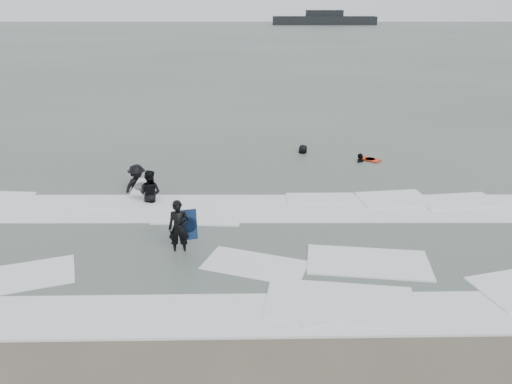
{
  "coord_description": "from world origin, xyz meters",
  "views": [
    {
      "loc": [
        -0.03,
        -10.93,
        7.31
      ],
      "look_at": [
        0.0,
        5.0,
        1.1
      ],
      "focal_mm": 35.0,
      "sensor_mm": 36.0,
      "label": 1
    }
  ],
  "objects_px": {
    "surfer_breaker": "(138,191)",
    "surfer_right_far": "(303,154)",
    "surfer_centre": "(180,253)",
    "surfer_wading": "(151,203)",
    "vessel_horizon": "(324,20)",
    "surfer_right_near": "(360,163)"
  },
  "relations": [
    {
      "from": "surfer_centre",
      "to": "vessel_horizon",
      "type": "bearing_deg",
      "value": 77.14
    },
    {
      "from": "vessel_horizon",
      "to": "surfer_wading",
      "type": "bearing_deg",
      "value": -100.11
    },
    {
      "from": "surfer_right_far",
      "to": "vessel_horizon",
      "type": "bearing_deg",
      "value": -142.62
    },
    {
      "from": "surfer_centre",
      "to": "surfer_wading",
      "type": "relative_size",
      "value": 0.94
    },
    {
      "from": "surfer_centre",
      "to": "surfer_right_far",
      "type": "bearing_deg",
      "value": 61.94
    },
    {
      "from": "surfer_centre",
      "to": "surfer_right_far",
      "type": "xyz_separation_m",
      "value": [
        4.7,
        10.39,
        0.0
      ]
    },
    {
      "from": "surfer_wading",
      "to": "surfer_right_near",
      "type": "bearing_deg",
      "value": -134.88
    },
    {
      "from": "surfer_centre",
      "to": "surfer_breaker",
      "type": "xyz_separation_m",
      "value": [
        -2.47,
        5.31,
        0.0
      ]
    },
    {
      "from": "surfer_centre",
      "to": "surfer_right_near",
      "type": "height_order",
      "value": "surfer_centre"
    },
    {
      "from": "surfer_right_far",
      "to": "surfer_right_near",
      "type": "bearing_deg",
      "value": 107.33
    },
    {
      "from": "surfer_centre",
      "to": "vessel_horizon",
      "type": "xyz_separation_m",
      "value": [
        22.16,
        137.83,
        1.49
      ]
    },
    {
      "from": "surfer_breaker",
      "to": "surfer_right_far",
      "type": "xyz_separation_m",
      "value": [
        7.16,
        5.07,
        0.0
      ]
    },
    {
      "from": "surfer_wading",
      "to": "surfer_right_near",
      "type": "distance_m",
      "value": 10.28
    },
    {
      "from": "surfer_centre",
      "to": "surfer_breaker",
      "type": "relative_size",
      "value": 0.89
    },
    {
      "from": "surfer_breaker",
      "to": "surfer_right_far",
      "type": "bearing_deg",
      "value": -12.59
    },
    {
      "from": "surfer_centre",
      "to": "surfer_breaker",
      "type": "height_order",
      "value": "surfer_breaker"
    },
    {
      "from": "vessel_horizon",
      "to": "surfer_right_near",
      "type": "bearing_deg",
      "value": -96.58
    },
    {
      "from": "surfer_centre",
      "to": "surfer_right_far",
      "type": "relative_size",
      "value": 1.07
    },
    {
      "from": "surfer_centre",
      "to": "surfer_wading",
      "type": "height_order",
      "value": "surfer_wading"
    },
    {
      "from": "surfer_right_far",
      "to": "vessel_horizon",
      "type": "xyz_separation_m",
      "value": [
        17.47,
        127.44,
        1.49
      ]
    },
    {
      "from": "surfer_right_near",
      "to": "vessel_horizon",
      "type": "xyz_separation_m",
      "value": [
        14.86,
        128.81,
        1.49
      ]
    },
    {
      "from": "surfer_wading",
      "to": "surfer_right_far",
      "type": "relative_size",
      "value": 1.14
    }
  ]
}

